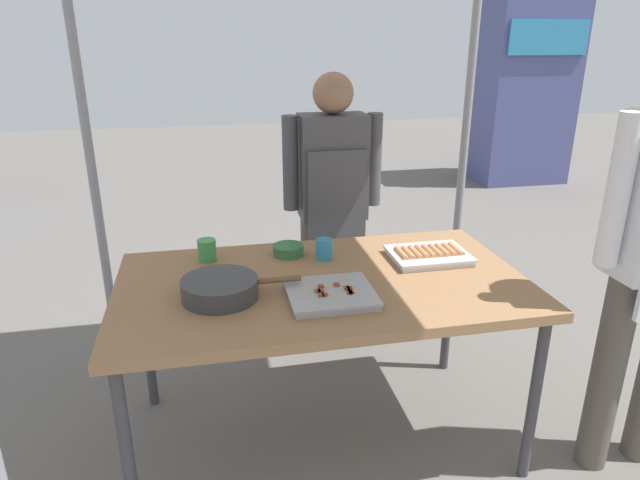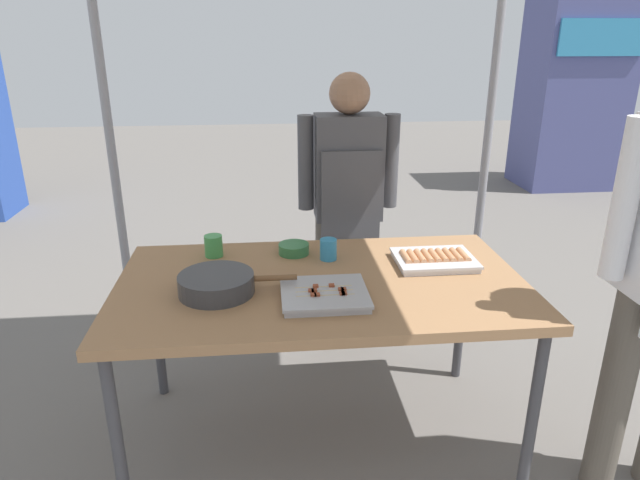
{
  "view_description": "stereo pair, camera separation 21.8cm",
  "coord_description": "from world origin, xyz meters",
  "px_view_note": "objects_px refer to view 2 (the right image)",
  "views": [
    {
      "loc": [
        -0.42,
        -1.96,
        1.66
      ],
      "look_at": [
        0.0,
        0.05,
        0.9
      ],
      "focal_mm": 31.26,
      "sensor_mm": 36.0,
      "label": 1
    },
    {
      "loc": [
        -0.2,
        -1.99,
        1.66
      ],
      "look_at": [
        0.0,
        0.05,
        0.9
      ],
      "focal_mm": 31.26,
      "sensor_mm": 36.0,
      "label": 2
    }
  ],
  "objects_px": {
    "neighbor_stall_left": "(573,95)",
    "condiment_bowl": "(294,249)",
    "tray_grilled_sausages": "(434,259)",
    "drink_cup_by_wok": "(214,246)",
    "drink_cup_near_edge": "(328,249)",
    "tray_meat_skewers": "(324,295)",
    "stall_table": "(321,292)",
    "vendor_woman": "(348,195)",
    "cooking_wok": "(217,283)"
  },
  "relations": [
    {
      "from": "neighbor_stall_left",
      "to": "condiment_bowl",
      "type": "bearing_deg",
      "value": -131.41
    },
    {
      "from": "tray_grilled_sausages",
      "to": "drink_cup_by_wok",
      "type": "xyz_separation_m",
      "value": [
        -0.93,
        0.18,
        0.03
      ]
    },
    {
      "from": "drink_cup_near_edge",
      "to": "neighbor_stall_left",
      "type": "height_order",
      "value": "neighbor_stall_left"
    },
    {
      "from": "tray_meat_skewers",
      "to": "drink_cup_by_wok",
      "type": "height_order",
      "value": "drink_cup_by_wok"
    },
    {
      "from": "condiment_bowl",
      "to": "drink_cup_by_wok",
      "type": "xyz_separation_m",
      "value": [
        -0.35,
        0.01,
        0.02
      ]
    },
    {
      "from": "tray_grilled_sausages",
      "to": "drink_cup_by_wok",
      "type": "relative_size",
      "value": 3.51
    },
    {
      "from": "condiment_bowl",
      "to": "neighbor_stall_left",
      "type": "xyz_separation_m",
      "value": [
        3.31,
        3.75,
        0.24
      ]
    },
    {
      "from": "stall_table",
      "to": "tray_meat_skewers",
      "type": "xyz_separation_m",
      "value": [
        -0.01,
        -0.17,
        0.07
      ]
    },
    {
      "from": "condiment_bowl",
      "to": "drink_cup_by_wok",
      "type": "distance_m",
      "value": 0.35
    },
    {
      "from": "condiment_bowl",
      "to": "vendor_woman",
      "type": "relative_size",
      "value": 0.09
    },
    {
      "from": "drink_cup_by_wok",
      "to": "stall_table",
      "type": "bearing_deg",
      "value": -34.13
    },
    {
      "from": "condiment_bowl",
      "to": "neighbor_stall_left",
      "type": "height_order",
      "value": "neighbor_stall_left"
    },
    {
      "from": "drink_cup_by_wok",
      "to": "tray_meat_skewers",
      "type": "bearing_deg",
      "value": -46.82
    },
    {
      "from": "cooking_wok",
      "to": "vendor_woman",
      "type": "distance_m",
      "value": 1.06
    },
    {
      "from": "stall_table",
      "to": "vendor_woman",
      "type": "bearing_deg",
      "value": 74.28
    },
    {
      "from": "drink_cup_near_edge",
      "to": "neighbor_stall_left",
      "type": "bearing_deg",
      "value": 50.43
    },
    {
      "from": "drink_cup_by_wok",
      "to": "vendor_woman",
      "type": "distance_m",
      "value": 0.82
    },
    {
      "from": "drink_cup_by_wok",
      "to": "neighbor_stall_left",
      "type": "distance_m",
      "value": 5.24
    },
    {
      "from": "tray_grilled_sausages",
      "to": "stall_table",
      "type": "bearing_deg",
      "value": -166.64
    },
    {
      "from": "stall_table",
      "to": "tray_meat_skewers",
      "type": "height_order",
      "value": "tray_meat_skewers"
    },
    {
      "from": "tray_grilled_sausages",
      "to": "drink_cup_near_edge",
      "type": "bearing_deg",
      "value": 167.69
    },
    {
      "from": "drink_cup_near_edge",
      "to": "vendor_woman",
      "type": "relative_size",
      "value": 0.06
    },
    {
      "from": "stall_table",
      "to": "vendor_woman",
      "type": "relative_size",
      "value": 1.07
    },
    {
      "from": "drink_cup_by_wok",
      "to": "neighbor_stall_left",
      "type": "xyz_separation_m",
      "value": [
        3.65,
        3.74,
        0.22
      ]
    },
    {
      "from": "tray_grilled_sausages",
      "to": "condiment_bowl",
      "type": "xyz_separation_m",
      "value": [
        -0.58,
        0.17,
        0.0
      ]
    },
    {
      "from": "stall_table",
      "to": "neighbor_stall_left",
      "type": "height_order",
      "value": "neighbor_stall_left"
    },
    {
      "from": "drink_cup_near_edge",
      "to": "neighbor_stall_left",
      "type": "xyz_separation_m",
      "value": [
        3.16,
        3.83,
        0.22
      ]
    },
    {
      "from": "tray_grilled_sausages",
      "to": "drink_cup_by_wok",
      "type": "height_order",
      "value": "drink_cup_by_wok"
    },
    {
      "from": "stall_table",
      "to": "drink_cup_near_edge",
      "type": "height_order",
      "value": "drink_cup_near_edge"
    },
    {
      "from": "tray_grilled_sausages",
      "to": "cooking_wok",
      "type": "height_order",
      "value": "cooking_wok"
    },
    {
      "from": "stall_table",
      "to": "cooking_wok",
      "type": "distance_m",
      "value": 0.42
    },
    {
      "from": "vendor_woman",
      "to": "neighbor_stall_left",
      "type": "distance_m",
      "value": 4.43
    },
    {
      "from": "tray_meat_skewers",
      "to": "drink_cup_near_edge",
      "type": "bearing_deg",
      "value": 81.39
    },
    {
      "from": "stall_table",
      "to": "neighbor_stall_left",
      "type": "xyz_separation_m",
      "value": [
        3.22,
        4.04,
        0.32
      ]
    },
    {
      "from": "neighbor_stall_left",
      "to": "tray_meat_skewers",
      "type": "bearing_deg",
      "value": -127.44
    },
    {
      "from": "tray_meat_skewers",
      "to": "vendor_woman",
      "type": "bearing_deg",
      "value": 76.64
    },
    {
      "from": "cooking_wok",
      "to": "neighbor_stall_left",
      "type": "height_order",
      "value": "neighbor_stall_left"
    },
    {
      "from": "tray_grilled_sausages",
      "to": "tray_meat_skewers",
      "type": "relative_size",
      "value": 1.05
    },
    {
      "from": "drink_cup_near_edge",
      "to": "drink_cup_by_wok",
      "type": "xyz_separation_m",
      "value": [
        -0.49,
        0.09,
        0.0
      ]
    },
    {
      "from": "stall_table",
      "to": "tray_meat_skewers",
      "type": "distance_m",
      "value": 0.18
    },
    {
      "from": "vendor_woman",
      "to": "tray_meat_skewers",
      "type": "bearing_deg",
      "value": 76.64
    },
    {
      "from": "stall_table",
      "to": "cooking_wok",
      "type": "bearing_deg",
      "value": -169.01
    },
    {
      "from": "tray_grilled_sausages",
      "to": "vendor_woman",
      "type": "distance_m",
      "value": 0.72
    },
    {
      "from": "neighbor_stall_left",
      "to": "stall_table",
      "type": "bearing_deg",
      "value": -128.51
    },
    {
      "from": "vendor_woman",
      "to": "neighbor_stall_left",
      "type": "xyz_separation_m",
      "value": [
        3.0,
        3.26,
        0.15
      ]
    },
    {
      "from": "drink_cup_near_edge",
      "to": "cooking_wok",
      "type": "bearing_deg",
      "value": -147.25
    },
    {
      "from": "tray_meat_skewers",
      "to": "tray_grilled_sausages",
      "type": "bearing_deg",
      "value": 29.59
    },
    {
      "from": "stall_table",
      "to": "vendor_woman",
      "type": "distance_m",
      "value": 0.82
    },
    {
      "from": "neighbor_stall_left",
      "to": "tray_grilled_sausages",
      "type": "bearing_deg",
      "value": -124.77
    },
    {
      "from": "tray_grilled_sausages",
      "to": "condiment_bowl",
      "type": "distance_m",
      "value": 0.61
    }
  ]
}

